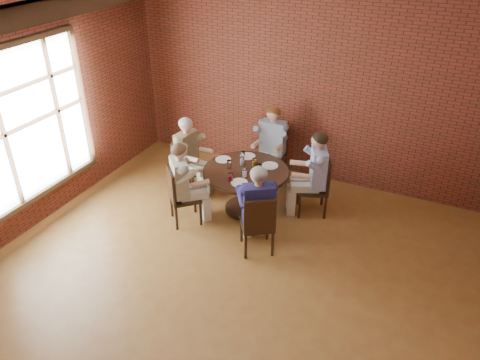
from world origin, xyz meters
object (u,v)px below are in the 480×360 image
at_px(chair_b, 273,152).
at_px(diner_b, 271,145).
at_px(chair_d, 179,194).
at_px(diner_d, 184,184).
at_px(diner_e, 257,209).
at_px(smartphone, 248,187).
at_px(chair_c, 186,163).
at_px(diner_c, 190,156).
at_px(chair_a, 319,184).
at_px(chair_e, 258,223).
at_px(diner_a, 314,174).
at_px(dining_table, 246,182).

relative_size(chair_b, diner_b, 0.69).
distance_m(chair_d, diner_d, 0.19).
height_order(chair_d, diner_e, diner_e).
xyz_separation_m(diner_e, smartphone, (-0.32, 0.39, 0.06)).
xyz_separation_m(diner_b, chair_d, (-0.78, -1.86, -0.19)).
bearing_deg(chair_c, diner_e, -112.14).
bearing_deg(diner_e, diner_c, -64.50).
bearing_deg(chair_d, diner_d, -90.00).
bearing_deg(smartphone, chair_a, 67.35).
height_order(chair_a, diner_b, diner_b).
relative_size(chair_c, chair_e, 0.99).
bearing_deg(diner_c, chair_e, -114.23).
bearing_deg(chair_d, diner_a, -100.35).
relative_size(diner_b, chair_d, 1.47).
bearing_deg(smartphone, diner_a, 69.43).
relative_size(dining_table, diner_e, 0.99).
distance_m(diner_c, chair_e, 2.08).
height_order(diner_b, diner_e, diner_b).
bearing_deg(chair_b, diner_e, -74.57).
bearing_deg(chair_d, chair_b, -65.52).
distance_m(chair_a, diner_c, 2.24).
height_order(diner_a, diner_c, diner_a).
bearing_deg(diner_b, chair_a, -31.09).
height_order(chair_a, diner_d, diner_d).
bearing_deg(dining_table, diner_c, 172.43).
xyz_separation_m(diner_a, smartphone, (-0.74, -0.89, 0.04)).
distance_m(diner_e, smartphone, 0.51).
distance_m(chair_b, diner_e, 2.15).
height_order(diner_d, smartphone, diner_d).
relative_size(chair_a, diner_b, 0.70).
relative_size(diner_b, chair_c, 1.47).
relative_size(dining_table, smartphone, 10.98).
distance_m(diner_a, diner_c, 2.14).
bearing_deg(smartphone, chair_b, 117.99).
bearing_deg(diner_d, chair_e, -144.13).
bearing_deg(smartphone, diner_e, -31.51).
distance_m(chair_a, chair_e, 1.47).
relative_size(chair_a, chair_b, 1.01).
xyz_separation_m(chair_a, diner_b, (-1.09, 0.64, 0.18)).
bearing_deg(diner_a, smartphone, -62.45).
relative_size(chair_b, diner_e, 0.71).
height_order(dining_table, chair_b, chair_b).
distance_m(chair_d, diner_e, 1.38).
bearing_deg(dining_table, diner_e, -56.19).
bearing_deg(diner_a, diner_d, -79.93).
xyz_separation_m(chair_b, diner_b, (0.00, -0.10, 0.18)).
xyz_separation_m(chair_b, chair_d, (-0.78, -1.95, -0.01)).
xyz_separation_m(dining_table, chair_b, (-0.01, 1.20, -0.00)).
bearing_deg(chair_b, dining_table, -90.00).
relative_size(diner_a, diner_e, 1.03).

